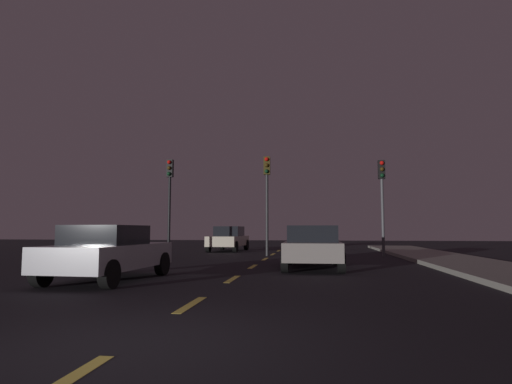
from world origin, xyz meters
The scene contains 14 objects.
ground_plane centered at (0.00, 7.00, 0.00)m, with size 80.00×80.00×0.00m, color black.
lane_stripe_nearest centered at (0.00, -1.20, 0.00)m, with size 0.16×1.60×0.01m, color #EACC4C.
lane_stripe_second centered at (0.00, 2.60, 0.00)m, with size 0.16×1.60×0.01m, color #EACC4C.
lane_stripe_third centered at (0.00, 6.40, 0.00)m, with size 0.16×1.60×0.01m, color #EACC4C.
lane_stripe_fourth centered at (0.00, 10.20, 0.00)m, with size 0.16×1.60×0.01m, color #EACC4C.
lane_stripe_fifth centered at (0.00, 14.00, 0.00)m, with size 0.16×1.60×0.01m, color #EACC4C.
lane_stripe_sixth centered at (0.00, 17.80, 0.00)m, with size 0.16×1.60×0.01m, color #EACC4C.
lane_stripe_seventh centered at (0.00, 21.60, 0.00)m, with size 0.16×1.60×0.01m, color #EACC4C.
traffic_signal_left centered at (-5.16, 16.24, 3.42)m, with size 0.32×0.38×4.87m.
traffic_signal_center centered at (-0.15, 16.24, 3.44)m, with size 0.32×0.38×4.91m.
traffic_signal_right centered at (5.39, 16.24, 3.25)m, with size 0.32×0.38×4.61m.
car_stopped_ahead centered at (2.07, 9.73, 0.72)m, with size 1.90×4.12×1.41m.
car_adjacent_lane centered at (-3.05, 5.64, 0.72)m, with size 2.02×4.08×1.39m.
car_oncoming_far centered at (-2.98, 20.83, 0.75)m, with size 1.97×4.29×1.48m.
Camera 1 is at (2.09, -4.59, 1.28)m, focal length 29.83 mm.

